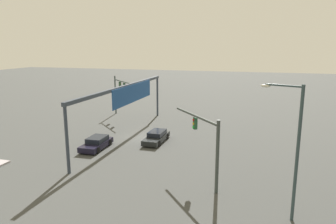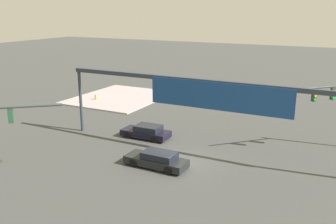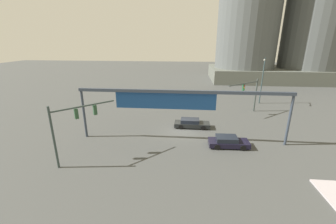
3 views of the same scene
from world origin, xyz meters
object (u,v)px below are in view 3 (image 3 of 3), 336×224
Objects in this scene: traffic_signal_near_corner at (72,122)px; traffic_signal_opposite_side at (250,90)px; sedan_car_approaching at (191,123)px; sedan_car_waiting_far at (228,142)px; streetlamp_curved_arm at (262,78)px.

traffic_signal_near_corner is 26.57m from traffic_signal_opposite_side.
sedan_car_waiting_far is (4.00, -5.26, -0.00)m from sedan_car_approaching.
streetlamp_curved_arm is (3.57, 5.81, 1.10)m from traffic_signal_opposite_side.
traffic_signal_opposite_side is (20.47, 16.94, -0.37)m from traffic_signal_near_corner.
traffic_signal_opposite_side reaches higher than sedan_car_approaching.
sedan_car_waiting_far is at bearing -4.74° from streetlamp_curved_arm.
traffic_signal_near_corner is 33.09m from streetlamp_curved_arm.
traffic_signal_near_corner is at bearing -138.14° from sedan_car_approaching.
sedan_car_waiting_far is (-8.81, -18.20, -4.31)m from streetlamp_curved_arm.
sedan_car_approaching is 1.07× the size of sedan_car_waiting_far.
sedan_car_approaching is 6.61m from sedan_car_waiting_far.
sedan_car_approaching and sedan_car_waiting_far have the same top height.
streetlamp_curved_arm reaches higher than sedan_car_waiting_far.
streetlamp_curved_arm is at bearing 62.64° from sedan_car_waiting_far.
sedan_car_approaching is at bearing -4.37° from traffic_signal_near_corner.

